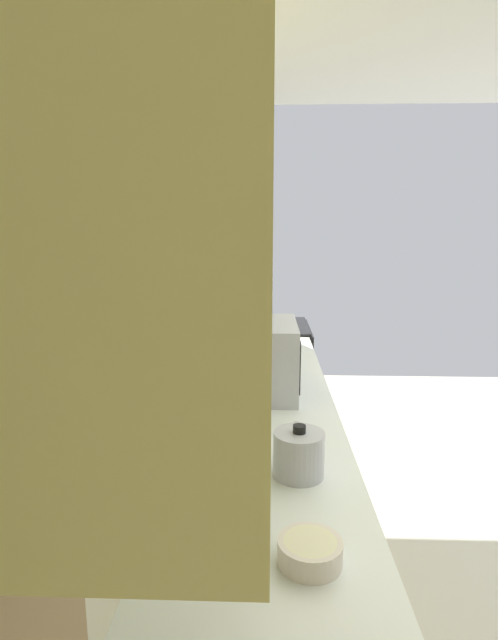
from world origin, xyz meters
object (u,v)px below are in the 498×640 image
object	(u,v)px
bowl	(310,550)
microwave	(260,358)
kettle	(299,453)
oven_range	(268,382)

from	to	relation	value
bowl	microwave	bearing A→B (deg)	6.24
microwave	kettle	size ratio (longest dim) A/B	2.12
oven_range	kettle	world-z (taller)	oven_range
bowl	kettle	bearing A→B (deg)	-0.00
oven_range	kettle	distance (m)	2.31
oven_range	bowl	size ratio (longest dim) A/B	7.21
microwave	kettle	distance (m)	0.79
microwave	bowl	distance (m)	1.19
oven_range	microwave	distance (m)	1.60
bowl	kettle	size ratio (longest dim) A/B	0.70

